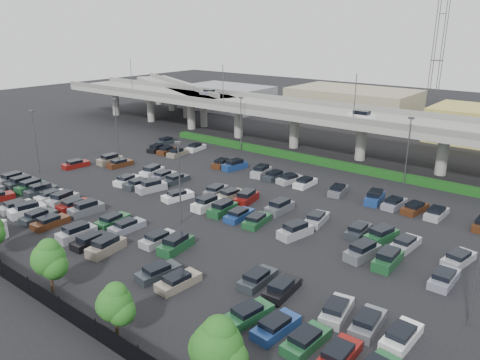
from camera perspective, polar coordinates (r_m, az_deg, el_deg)
The scene contains 10 objects.
ground at distance 63.63m, azimuth -2.03°, elevation -2.98°, with size 280.00×280.00×0.00m, color black.
overpass at distance 87.66m, azimuth 11.61°, elevation 7.40°, with size 150.00×13.00×15.80m.
on_ramp at distance 127.40m, azimuth -7.46°, elevation 10.95°, with size 50.93×30.13×8.80m.
hedge at distance 83.03m, azimuth 9.23°, elevation 2.37°, with size 66.00×1.60×1.10m, color #134113.
fence at distance 47.76m, azimuth -24.91°, elevation -11.35°, with size 70.00×0.10×2.00m.
tree_row at distance 46.53m, azimuth -23.30°, elevation -8.28°, with size 65.07×3.66×5.94m.
parked_cars at distance 61.54m, azimuth -5.48°, elevation -3.21°, with size 62.92×41.62×1.67m.
light_poles at distance 65.70m, azimuth -3.70°, elevation 3.42°, with size 66.90×48.38×10.30m.
distant_buildings at distance 111.62m, azimuth 24.47°, elevation 6.77°, with size 138.00×24.00×9.00m.
comm_tower at distance 124.07m, azimuth 22.91°, elevation 13.57°, with size 2.40×2.40×30.00m.
Camera 1 is at (38.59, -44.91, 23.31)m, focal length 35.00 mm.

